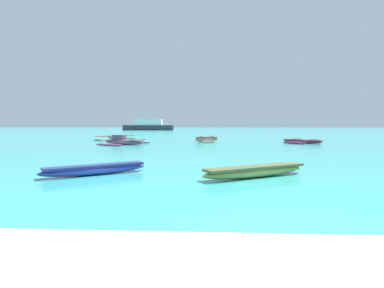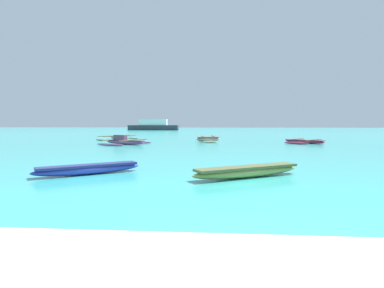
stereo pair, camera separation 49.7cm
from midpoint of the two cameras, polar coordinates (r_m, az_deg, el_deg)
ground_plane at (r=3.96m, az=16.15°, el=-22.86°), size 240.00×240.00×0.00m
moored_boat_0 at (r=10.09m, az=10.69°, el=-5.04°), size 3.84×2.60×0.37m
moored_boat_1 at (r=10.97m, az=-19.13°, el=-4.54°), size 3.30×2.58×0.35m
moored_boat_2 at (r=28.58m, az=2.31°, el=0.94°), size 2.32×3.48×0.55m
moored_boat_3 at (r=28.27m, az=19.82°, el=0.49°), size 3.82×3.88×0.38m
moored_boat_4 at (r=25.67m, az=-13.51°, el=0.46°), size 4.18×4.54×0.79m
moored_boat_5 at (r=32.96m, az=-14.85°, el=1.12°), size 4.03×4.54×0.46m
distant_ferry at (r=78.12m, az=-8.47°, el=3.47°), size 12.83×2.82×2.82m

